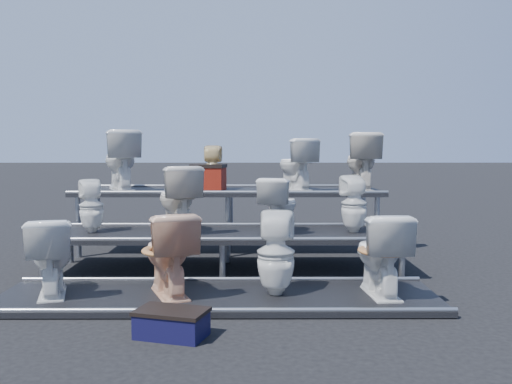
{
  "coord_description": "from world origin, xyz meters",
  "views": [
    {
      "loc": [
        0.34,
        -6.67,
        1.5
      ],
      "look_at": [
        0.37,
        0.1,
        0.93
      ],
      "focal_mm": 40.0,
      "sensor_mm": 36.0,
      "label": 1
    }
  ],
  "objects_px": {
    "toilet_0": "(50,256)",
    "toilet_11": "(362,161)",
    "toilet_5": "(178,199)",
    "red_crate": "(209,179)",
    "toilet_2": "(276,253)",
    "toilet_7": "(354,204)",
    "toilet_3": "(380,254)",
    "toilet_9": "(213,168)",
    "step_stool": "(172,325)",
    "toilet_6": "(279,205)",
    "toilet_10": "(296,164)",
    "toilet_4": "(91,206)",
    "toilet_8": "(121,160)",
    "toilet_1": "(169,253)"
  },
  "relations": [
    {
      "from": "toilet_7",
      "to": "toilet_10",
      "type": "bearing_deg",
      "value": -73.6
    },
    {
      "from": "toilet_7",
      "to": "toilet_3",
      "type": "bearing_deg",
      "value": 83.13
    },
    {
      "from": "toilet_8",
      "to": "toilet_10",
      "type": "relative_size",
      "value": 1.16
    },
    {
      "from": "toilet_11",
      "to": "toilet_3",
      "type": "bearing_deg",
      "value": 83.32
    },
    {
      "from": "toilet_1",
      "to": "toilet_4",
      "type": "relative_size",
      "value": 1.28
    },
    {
      "from": "toilet_2",
      "to": "step_stool",
      "type": "bearing_deg",
      "value": 57.42
    },
    {
      "from": "toilet_6",
      "to": "step_stool",
      "type": "bearing_deg",
      "value": 88.25
    },
    {
      "from": "toilet_1",
      "to": "toilet_2",
      "type": "bearing_deg",
      "value": 158.86
    },
    {
      "from": "toilet_8",
      "to": "toilet_6",
      "type": "bearing_deg",
      "value": 126.79
    },
    {
      "from": "toilet_10",
      "to": "toilet_11",
      "type": "height_order",
      "value": "toilet_11"
    },
    {
      "from": "toilet_2",
      "to": "toilet_7",
      "type": "relative_size",
      "value": 1.19
    },
    {
      "from": "toilet_4",
      "to": "toilet_11",
      "type": "height_order",
      "value": "toilet_11"
    },
    {
      "from": "step_stool",
      "to": "toilet_9",
      "type": "bearing_deg",
      "value": 106.01
    },
    {
      "from": "toilet_1",
      "to": "toilet_4",
      "type": "height_order",
      "value": "toilet_4"
    },
    {
      "from": "toilet_5",
      "to": "toilet_11",
      "type": "xyz_separation_m",
      "value": [
        2.4,
        1.3,
        0.4
      ]
    },
    {
      "from": "toilet_3",
      "to": "toilet_4",
      "type": "distance_m",
      "value": 3.4
    },
    {
      "from": "toilet_0",
      "to": "toilet_11",
      "type": "bearing_deg",
      "value": -158.91
    },
    {
      "from": "step_stool",
      "to": "red_crate",
      "type": "bearing_deg",
      "value": 106.83
    },
    {
      "from": "toilet_2",
      "to": "toilet_4",
      "type": "height_order",
      "value": "toilet_4"
    },
    {
      "from": "toilet_3",
      "to": "toilet_2",
      "type": "bearing_deg",
      "value": -4.33
    },
    {
      "from": "toilet_0",
      "to": "toilet_5",
      "type": "xyz_separation_m",
      "value": [
        1.05,
        1.3,
        0.42
      ]
    },
    {
      "from": "toilet_3",
      "to": "toilet_8",
      "type": "relative_size",
      "value": 0.95
    },
    {
      "from": "toilet_6",
      "to": "toilet_7",
      "type": "relative_size",
      "value": 0.97
    },
    {
      "from": "toilet_4",
      "to": "toilet_6",
      "type": "xyz_separation_m",
      "value": [
        2.21,
        0.0,
        0.01
      ]
    },
    {
      "from": "toilet_7",
      "to": "toilet_8",
      "type": "distance_m",
      "value": 3.34
    },
    {
      "from": "toilet_0",
      "to": "toilet_8",
      "type": "bearing_deg",
      "value": -107.72
    },
    {
      "from": "toilet_9",
      "to": "toilet_11",
      "type": "distance_m",
      "value": 2.09
    },
    {
      "from": "toilet_3",
      "to": "toilet_8",
      "type": "height_order",
      "value": "toilet_8"
    },
    {
      "from": "toilet_3",
      "to": "red_crate",
      "type": "bearing_deg",
      "value": -58.52
    },
    {
      "from": "toilet_5",
      "to": "toilet_9",
      "type": "height_order",
      "value": "toilet_9"
    },
    {
      "from": "toilet_8",
      "to": "toilet_9",
      "type": "height_order",
      "value": "toilet_8"
    },
    {
      "from": "toilet_6",
      "to": "toilet_0",
      "type": "bearing_deg",
      "value": 50.33
    },
    {
      "from": "toilet_0",
      "to": "toilet_4",
      "type": "bearing_deg",
      "value": -107.23
    },
    {
      "from": "toilet_1",
      "to": "toilet_9",
      "type": "xyz_separation_m",
      "value": [
        0.24,
        2.6,
        0.71
      ]
    },
    {
      "from": "toilet_3",
      "to": "red_crate",
      "type": "height_order",
      "value": "red_crate"
    },
    {
      "from": "toilet_3",
      "to": "toilet_7",
      "type": "distance_m",
      "value": 1.34
    },
    {
      "from": "toilet_3",
      "to": "toilet_4",
      "type": "height_order",
      "value": "toilet_4"
    },
    {
      "from": "toilet_4",
      "to": "toilet_2",
      "type": "bearing_deg",
      "value": 126.23
    },
    {
      "from": "toilet_3",
      "to": "toilet_10",
      "type": "bearing_deg",
      "value": -80.88
    },
    {
      "from": "toilet_5",
      "to": "toilet_6",
      "type": "xyz_separation_m",
      "value": [
        1.2,
        0.0,
        -0.07
      ]
    },
    {
      "from": "toilet_7",
      "to": "step_stool",
      "type": "height_order",
      "value": "toilet_7"
    },
    {
      "from": "toilet_5",
      "to": "red_crate",
      "type": "xyz_separation_m",
      "value": [
        0.27,
        1.25,
        0.16
      ]
    },
    {
      "from": "toilet_6",
      "to": "red_crate",
      "type": "distance_m",
      "value": 1.58
    },
    {
      "from": "toilet_6",
      "to": "toilet_11",
      "type": "relative_size",
      "value": 0.82
    },
    {
      "from": "red_crate",
      "to": "step_stool",
      "type": "bearing_deg",
      "value": -80.99
    },
    {
      "from": "toilet_2",
      "to": "toilet_6",
      "type": "distance_m",
      "value": 1.34
    },
    {
      "from": "toilet_1",
      "to": "toilet_9",
      "type": "bearing_deg",
      "value": -116.34
    },
    {
      "from": "toilet_6",
      "to": "toilet_10",
      "type": "relative_size",
      "value": 0.91
    },
    {
      "from": "toilet_3",
      "to": "toilet_9",
      "type": "relative_size",
      "value": 1.27
    },
    {
      "from": "toilet_5",
      "to": "toilet_11",
      "type": "distance_m",
      "value": 2.76
    }
  ]
}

